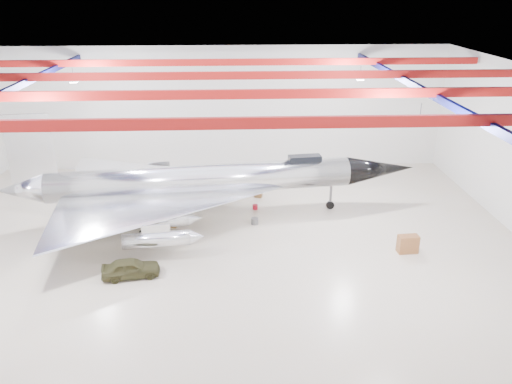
{
  "coord_description": "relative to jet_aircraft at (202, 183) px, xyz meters",
  "views": [
    {
      "loc": [
        0.92,
        -29.31,
        15.69
      ],
      "look_at": [
        2.42,
        2.0,
        2.72
      ],
      "focal_mm": 35.0,
      "sensor_mm": 36.0,
      "label": 1
    }
  ],
  "objects": [
    {
      "name": "oil_barrel",
      "position": [
        -0.88,
        1.7,
        -2.49
      ],
      "size": [
        0.63,
        0.56,
        0.36
      ],
      "primitive_type": "cube",
      "rotation": [
        0.0,
        0.0,
        0.34
      ],
      "color": "olive",
      "rests_on": "floor"
    },
    {
      "name": "tool_chest",
      "position": [
        3.87,
        1.27,
        -2.49
      ],
      "size": [
        0.42,
        0.42,
        0.36
      ],
      "primitive_type": "cylinder",
      "rotation": [
        0.0,
        0.0,
        0.06
      ],
      "color": "maroon",
      "rests_on": "floor"
    },
    {
      "name": "spares_box",
      "position": [
        6.15,
        6.44,
        -2.48
      ],
      "size": [
        0.46,
        0.46,
        0.38
      ],
      "primitive_type": "cylinder",
      "rotation": [
        0.0,
        0.0,
        -0.1
      ],
      "color": "#59595B",
      "rests_on": "floor"
    },
    {
      "name": "ceiling_structure",
      "position": [
        1.37,
        -3.89,
        7.66
      ],
      "size": [
        39.5,
        29.5,
        1.08
      ],
      "color": "maroon",
      "rests_on": "ceiling"
    },
    {
      "name": "jet_aircraft",
      "position": [
        0.0,
        0.0,
        0.0
      ],
      "size": [
        29.82,
        18.82,
        8.13
      ],
      "rotation": [
        0.0,
        0.0,
        0.11
      ],
      "color": "silver",
      "rests_on": "floor"
    },
    {
      "name": "ceiling",
      "position": [
        1.37,
        -3.89,
        8.33
      ],
      "size": [
        40.0,
        40.0,
        0.0
      ],
      "primitive_type": "plane",
      "rotation": [
        3.14,
        0.0,
        0.0
      ],
      "color": "#0A0F38",
      "rests_on": "wall_back"
    },
    {
      "name": "parts_bin",
      "position": [
        4.23,
        3.63,
        -2.46
      ],
      "size": [
        0.7,
        0.62,
        0.42
      ],
      "primitive_type": "cube",
      "rotation": [
        0.0,
        0.0,
        -0.29
      ],
      "color": "olive",
      "rests_on": "floor"
    },
    {
      "name": "desk",
      "position": [
        13.23,
        -5.81,
        -2.08
      ],
      "size": [
        1.32,
        0.73,
        1.17
      ],
      "primitive_type": "cube",
      "rotation": [
        0.0,
        0.0,
        0.08
      ],
      "color": "brown",
      "rests_on": "floor"
    },
    {
      "name": "wall_back",
      "position": [
        1.37,
        11.11,
        2.83
      ],
      "size": [
        40.0,
        0.0,
        40.0
      ],
      "primitive_type": "plane",
      "rotation": [
        1.57,
        0.0,
        0.0
      ],
      "color": "silver",
      "rests_on": "floor"
    },
    {
      "name": "crate_small",
      "position": [
        -5.59,
        3.55,
        -2.53
      ],
      "size": [
        0.42,
        0.35,
        0.27
      ],
      "primitive_type": "cube",
      "rotation": [
        0.0,
        0.0,
        0.12
      ],
      "color": "#59595B",
      "rests_on": "floor"
    },
    {
      "name": "floor",
      "position": [
        1.37,
        -3.89,
        -2.67
      ],
      "size": [
        40.0,
        40.0,
        0.0
      ],
      "primitive_type": "plane",
      "color": "beige",
      "rests_on": "ground"
    },
    {
      "name": "crate_ply",
      "position": [
        -2.03,
        -1.5,
        -2.5
      ],
      "size": [
        0.54,
        0.46,
        0.34
      ],
      "primitive_type": "cube",
      "rotation": [
        0.0,
        0.0,
        -0.15
      ],
      "color": "olive",
      "rests_on": "floor"
    },
    {
      "name": "jeep",
      "position": [
        -3.77,
        -7.89,
        -2.1
      ],
      "size": [
        3.5,
        1.85,
        1.13
      ],
      "primitive_type": "imported",
      "rotation": [
        0.0,
        0.0,
        1.73
      ],
      "color": "#39381C",
      "rests_on": "floor"
    },
    {
      "name": "engine_drum",
      "position": [
        3.73,
        -1.28,
        -2.44
      ],
      "size": [
        0.56,
        0.56,
        0.46
      ],
      "primitive_type": "cylinder",
      "rotation": [
        0.0,
        0.0,
        0.12
      ],
      "color": "#59595B",
      "rests_on": "floor"
    }
  ]
}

